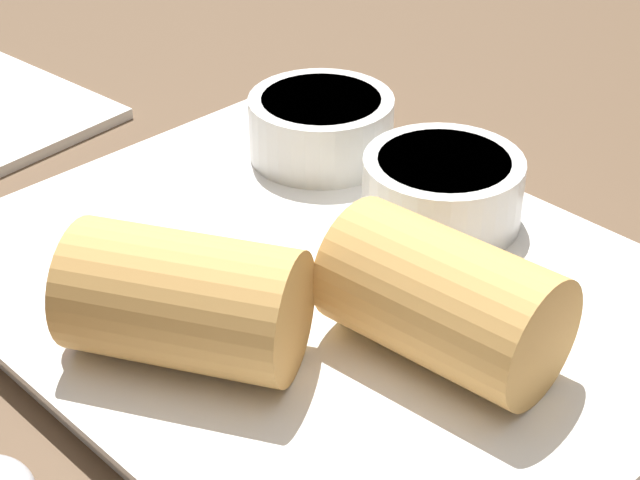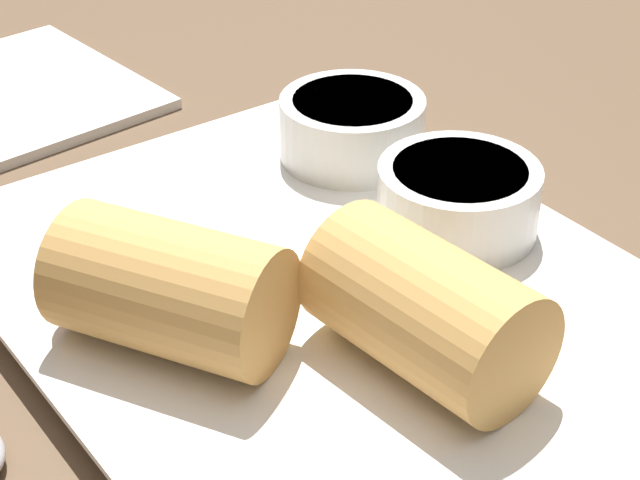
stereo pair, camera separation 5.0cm
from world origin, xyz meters
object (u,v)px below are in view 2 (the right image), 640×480
at_px(napkin, 18,93).
at_px(dipping_bowl_far, 352,125).
at_px(serving_plate, 320,295).
at_px(dipping_bowl_near, 458,197).

bearing_deg(napkin, dipping_bowl_far, 26.60).
distance_m(serving_plate, dipping_bowl_far, 0.11).
bearing_deg(serving_plate, dipping_bowl_near, 87.12).
distance_m(serving_plate, dipping_bowl_near, 0.08).
height_order(dipping_bowl_near, dipping_bowl_far, same).
relative_size(dipping_bowl_far, napkin, 0.44).
height_order(serving_plate, napkin, serving_plate).
relative_size(serving_plate, dipping_bowl_near, 4.27).
bearing_deg(dipping_bowl_far, serving_plate, -44.49).
bearing_deg(dipping_bowl_near, serving_plate, -92.88).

